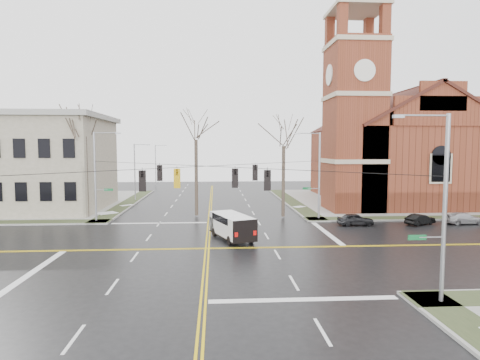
{
  "coord_description": "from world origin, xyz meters",
  "views": [
    {
      "loc": [
        0.62,
        -29.69,
        7.55
      ],
      "look_at": [
        2.84,
        6.0,
        4.67
      ],
      "focal_mm": 30.0,
      "sensor_mm": 36.0,
      "label": 1
    }
  ],
  "objects": [
    {
      "name": "sidewalks",
      "position": [
        0.0,
        0.0,
        0.08
      ],
      "size": [
        80.0,
        80.0,
        0.17
      ],
      "color": "gray",
      "rests_on": "ground"
    },
    {
      "name": "traffic_signals",
      "position": [
        -0.0,
        -0.67,
        5.45
      ],
      "size": [
        8.21,
        8.26,
        1.3
      ],
      "color": "black",
      "rests_on": "ground"
    },
    {
      "name": "tree_nw_near",
      "position": [
        -1.44,
        14.14,
        8.97
      ],
      "size": [
        4.0,
        4.0,
        12.41
      ],
      "color": "#332A20",
      "rests_on": "ground"
    },
    {
      "name": "ground",
      "position": [
        0.0,
        0.0,
        0.0
      ],
      "size": [
        120.0,
        120.0,
        0.0
      ],
      "primitive_type": "plane",
      "color": "black",
      "rests_on": "ground"
    },
    {
      "name": "parked_car_b",
      "position": [
        20.69,
        7.99,
        0.53
      ],
      "size": [
        3.41,
        2.39,
        1.07
      ],
      "primitive_type": "imported",
      "rotation": [
        0.0,
        0.0,
        2.01
      ],
      "color": "black",
      "rests_on": "ground"
    },
    {
      "name": "span_wires",
      "position": [
        0.0,
        0.0,
        6.2
      ],
      "size": [
        23.02,
        23.02,
        0.03
      ],
      "color": "black",
      "rests_on": "ground"
    },
    {
      "name": "parked_car_c",
      "position": [
        25.28,
        8.22,
        0.56
      ],
      "size": [
        3.95,
        1.73,
        1.13
      ],
      "primitive_type": "imported",
      "rotation": [
        0.0,
        0.0,
        1.61
      ],
      "color": "#B2B2B4",
      "rests_on": "ground"
    },
    {
      "name": "parked_car_a",
      "position": [
        14.24,
        8.08,
        0.59
      ],
      "size": [
        3.5,
        1.46,
        1.18
      ],
      "primitive_type": "imported",
      "rotation": [
        0.0,
        0.0,
        1.55
      ],
      "color": "black",
      "rests_on": "ground"
    },
    {
      "name": "streetlight_north_b",
      "position": [
        -10.65,
        48.0,
        4.47
      ],
      "size": [
        2.3,
        0.2,
        8.0
      ],
      "color": "gray",
      "rests_on": "ground"
    },
    {
      "name": "church",
      "position": [
        24.76,
        24.78,
        8.43
      ],
      "size": [
        24.28,
        27.48,
        27.5
      ],
      "color": "brown",
      "rests_on": "ground"
    },
    {
      "name": "signal_pole_ne",
      "position": [
        11.32,
        11.5,
        4.95
      ],
      "size": [
        2.75,
        0.22,
        9.0
      ],
      "color": "gray",
      "rests_on": "ground"
    },
    {
      "name": "signal_pole_nw",
      "position": [
        -11.32,
        11.5,
        4.95
      ],
      "size": [
        2.75,
        0.22,
        9.0
      ],
      "color": "gray",
      "rests_on": "ground"
    },
    {
      "name": "signal_pole_se",
      "position": [
        11.32,
        -11.5,
        4.95
      ],
      "size": [
        2.75,
        0.22,
        9.0
      ],
      "color": "gray",
      "rests_on": "ground"
    },
    {
      "name": "tree_nw_far",
      "position": [
        -13.14,
        13.92,
        9.33
      ],
      "size": [
        4.0,
        4.0,
        12.92
      ],
      "color": "#332A20",
      "rests_on": "ground"
    },
    {
      "name": "streetlight_north_a",
      "position": [
        -10.65,
        28.0,
        4.47
      ],
      "size": [
        2.3,
        0.2,
        8.0
      ],
      "color": "gray",
      "rests_on": "ground"
    },
    {
      "name": "cargo_van",
      "position": [
        1.92,
        3.12,
        1.21
      ],
      "size": [
        3.8,
        5.74,
        2.04
      ],
      "rotation": [
        0.0,
        0.0,
        0.35
      ],
      "color": "white",
      "rests_on": "ground"
    },
    {
      "name": "civic_building_a",
      "position": [
        -22.0,
        20.0,
        5.5
      ],
      "size": [
        18.0,
        14.0,
        11.0
      ],
      "primitive_type": "cube",
      "color": "gray",
      "rests_on": "ground"
    },
    {
      "name": "road_markings",
      "position": [
        0.0,
        0.0,
        0.01
      ],
      "size": [
        100.0,
        100.0,
        0.01
      ],
      "color": "gold",
      "rests_on": "ground"
    },
    {
      "name": "tree_ne",
      "position": [
        7.93,
        12.75,
        8.24
      ],
      "size": [
        4.0,
        4.0,
        11.39
      ],
      "color": "#332A20",
      "rests_on": "ground"
    }
  ]
}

